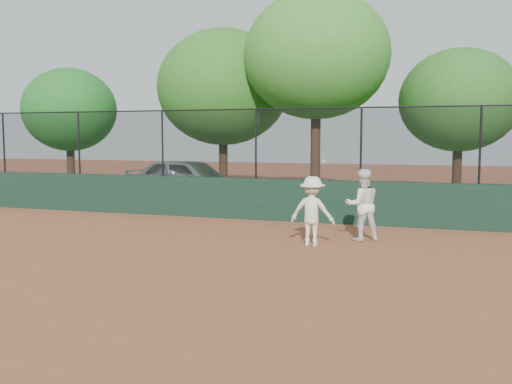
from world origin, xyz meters
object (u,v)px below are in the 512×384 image
(parked_car, at_px, (189,181))
(tree_1, at_px, (223,87))
(tree_2, at_px, (316,56))
(tree_3, at_px, (459,100))
(tree_0, at_px, (69,110))
(player_second, at_px, (362,205))
(player_main, at_px, (312,211))

(parked_car, distance_m, tree_1, 4.88)
(parked_car, bearing_deg, tree_1, 8.26)
(parked_car, xyz_separation_m, tree_1, (-0.04, 3.34, 3.56))
(tree_2, height_order, tree_3, tree_2)
(parked_car, relative_size, tree_0, 0.90)
(player_second, relative_size, tree_0, 0.31)
(parked_car, height_order, tree_1, tree_1)
(player_main, distance_m, tree_3, 10.97)
(player_main, relative_size, tree_0, 0.36)
(parked_car, height_order, tree_2, tree_2)
(tree_2, xyz_separation_m, tree_3, (4.90, 1.89, -1.58))
(player_main, xyz_separation_m, tree_0, (-13.05, 9.03, 2.79))
(player_main, height_order, tree_3, tree_3)
(parked_car, bearing_deg, tree_0, 76.31)
(tree_2, distance_m, tree_3, 5.49)
(player_second, xyz_separation_m, player_main, (-0.94, -1.04, -0.06))
(parked_car, bearing_deg, tree_3, -59.46)
(tree_0, xyz_separation_m, tree_3, (16.13, 1.08, 0.15))
(tree_1, distance_m, tree_2, 4.51)
(tree_2, bearing_deg, tree_0, 175.83)
(tree_2, bearing_deg, tree_3, 21.11)
(tree_1, xyz_separation_m, tree_3, (9.10, 0.49, -0.68))
(tree_1, relative_size, tree_3, 1.21)
(player_second, distance_m, player_main, 1.40)
(player_second, xyz_separation_m, tree_3, (2.14, 9.07, 2.88))
(player_main, xyz_separation_m, tree_2, (-1.82, 8.22, 4.52))
(tree_0, relative_size, tree_3, 0.96)
(tree_3, bearing_deg, player_main, -106.94)
(player_second, height_order, player_main, player_main)
(tree_0, distance_m, tree_2, 11.39)
(tree_1, bearing_deg, tree_3, 3.07)
(tree_0, bearing_deg, player_second, -29.74)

